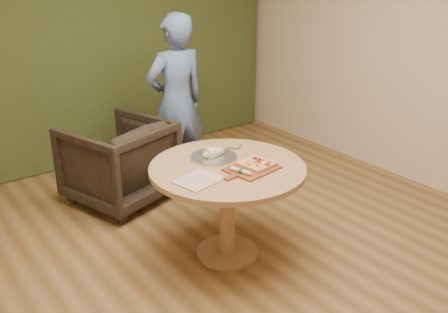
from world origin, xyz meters
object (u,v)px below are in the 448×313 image
object	(u,v)px
flatbread_pizza	(257,164)
person_standing	(176,102)
pizza_paddle	(251,169)
bread_roll	(213,153)
armchair	(118,158)
pedestal_table	(227,183)
serving_tray	(214,157)
cutlery_roll	(241,171)

from	to	relation	value
flatbread_pizza	person_standing	xyz separation A→B (m)	(0.25, 1.50, 0.07)
pizza_paddle	flatbread_pizza	world-z (taller)	flatbread_pizza
bread_roll	armchair	world-z (taller)	armchair
pizza_paddle	bread_roll	distance (m)	0.36
bread_roll	person_standing	distance (m)	1.24
pedestal_table	flatbread_pizza	size ratio (longest dim) A/B	4.62
serving_tray	flatbread_pizza	bearing A→B (deg)	-65.66
cutlery_roll	bread_roll	world-z (taller)	bread_roll
serving_tray	person_standing	xyz separation A→B (m)	(0.40, 1.17, 0.09)
pizza_paddle	cutlery_roll	size ratio (longest dim) A/B	2.36
flatbread_pizza	pizza_paddle	bearing A→B (deg)	-168.37
cutlery_roll	armchair	world-z (taller)	armchair
cutlery_roll	bread_roll	size ratio (longest dim) A/B	1.02
armchair	person_standing	xyz separation A→B (m)	(0.65, 0.00, 0.42)
pizza_paddle	bread_roll	world-z (taller)	bread_roll
pedestal_table	person_standing	size ratio (longest dim) A/B	0.68
pizza_paddle	armchair	size ratio (longest dim) A/B	0.54
person_standing	serving_tray	bearing A→B (deg)	72.49
armchair	pedestal_table	bearing A→B (deg)	82.85
pizza_paddle	flatbread_pizza	xyz separation A→B (m)	(0.07, 0.01, 0.02)
flatbread_pizza	person_standing	bearing A→B (deg)	80.52
flatbread_pizza	cutlery_roll	world-z (taller)	flatbread_pizza
pedestal_table	pizza_paddle	distance (m)	0.24
cutlery_roll	bread_roll	bearing A→B (deg)	70.30
flatbread_pizza	serving_tray	bearing A→B (deg)	114.34
cutlery_roll	serving_tray	world-z (taller)	cutlery_roll
serving_tray	person_standing	distance (m)	1.24
flatbread_pizza	cutlery_roll	bearing A→B (deg)	-167.86
cutlery_roll	person_standing	size ratio (longest dim) A/B	0.12
armchair	bread_roll	bearing A→B (deg)	84.28
pedestal_table	pizza_paddle	bearing A→B (deg)	-60.75
cutlery_roll	person_standing	xyz separation A→B (m)	(0.43, 1.54, 0.07)
pedestal_table	bread_roll	size ratio (longest dim) A/B	5.94
pedestal_table	cutlery_roll	size ratio (longest dim) A/B	5.85
pedestal_table	bread_roll	world-z (taller)	bread_roll
pizza_paddle	person_standing	world-z (taller)	person_standing
flatbread_pizza	bread_roll	xyz separation A→B (m)	(-0.16, 0.33, 0.02)
flatbread_pizza	cutlery_roll	distance (m)	0.18
pizza_paddle	flatbread_pizza	size ratio (longest dim) A/B	1.86
serving_tray	armchair	bearing A→B (deg)	102.16
pedestal_table	person_standing	bearing A→B (deg)	73.34
cutlery_roll	flatbread_pizza	bearing A→B (deg)	-4.53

